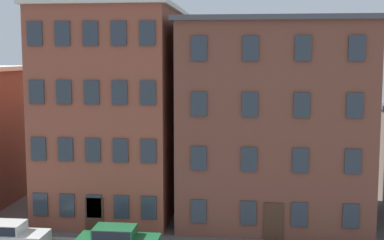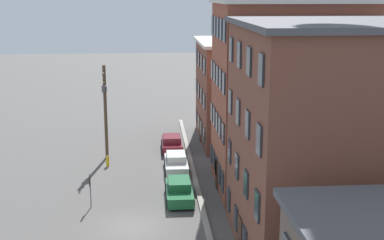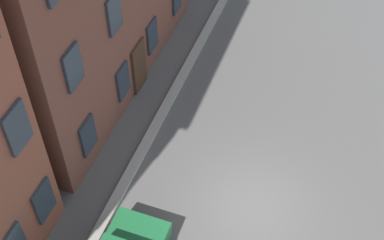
# 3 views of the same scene
# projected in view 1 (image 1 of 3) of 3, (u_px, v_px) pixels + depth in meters

# --- Properties ---
(apartment_midblock) EXTENTS (8.77, 12.10, 13.81)m
(apartment_midblock) POSITION_uv_depth(u_px,v_px,m) (117.00, 109.00, 36.82)
(apartment_midblock) COLOR brown
(apartment_midblock) RESTS_ON ground_plane
(apartment_far) EXTENTS (12.01, 10.21, 12.82)m
(apartment_far) POSITION_uv_depth(u_px,v_px,m) (272.00, 119.00, 34.83)
(apartment_far) COLOR brown
(apartment_far) RESTS_ON ground_plane
(car_white) EXTENTS (4.40, 1.92, 1.43)m
(car_white) POSITION_uv_depth(u_px,v_px,m) (6.00, 234.00, 29.46)
(car_white) COLOR silver
(car_white) RESTS_ON ground_plane
(car_green) EXTENTS (4.40, 1.92, 1.43)m
(car_green) POSITION_uv_depth(u_px,v_px,m) (117.00, 239.00, 28.70)
(car_green) COLOR #1E6638
(car_green) RESTS_ON ground_plane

